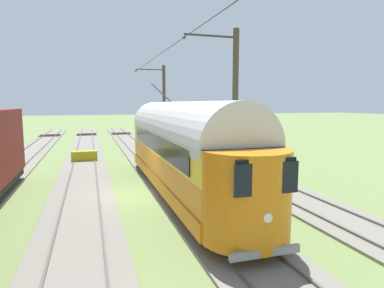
{
  "coord_description": "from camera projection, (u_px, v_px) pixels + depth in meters",
  "views": [
    {
      "loc": [
        1.8,
        14.79,
        4.22
      ],
      "look_at": [
        -3.25,
        -1.32,
        2.12
      ],
      "focal_mm": 30.61,
      "sensor_mm": 36.0,
      "label": 1
    }
  ],
  "objects": [
    {
      "name": "track_adjacent_siding",
      "position": [
        179.0,
        189.0,
        16.02
      ],
      "size": [
        2.8,
        80.0,
        0.18
      ],
      "color": "slate",
      "rests_on": "ground"
    },
    {
      "name": "ground_plane",
      "position": [
        133.0,
        196.0,
        15.06
      ],
      "size": [
        220.0,
        220.0,
        0.0
      ],
      "primitive_type": "plane",
      "color": "olive"
    },
    {
      "name": "track_streetcar_siding",
      "position": [
        261.0,
        182.0,
        17.36
      ],
      "size": [
        2.8,
        80.0,
        0.18
      ],
      "color": "slate",
      "rests_on": "ground"
    },
    {
      "name": "track_end_bumper",
      "position": [
        84.0,
        157.0,
        23.64
      ],
      "size": [
        1.8,
        0.6,
        0.8
      ],
      "primitive_type": "cube",
      "color": "#B2A519",
      "rests_on": "ground"
    },
    {
      "name": "track_third_siding",
      "position": [
        82.0,
        197.0,
        14.68
      ],
      "size": [
        2.8,
        80.0,
        0.18
      ],
      "color": "slate",
      "rests_on": "ground"
    },
    {
      "name": "catenary_pole_foreground",
      "position": [
        163.0,
        106.0,
        29.77
      ],
      "size": [
        2.7,
        0.28,
        7.61
      ],
      "color": "#4C3D28",
      "rests_on": "ground"
    },
    {
      "name": "vintage_streetcar",
      "position": [
        181.0,
        146.0,
        15.28
      ],
      "size": [
        2.65,
        15.75,
        5.38
      ],
      "color": "orange",
      "rests_on": "ground"
    },
    {
      "name": "catenary_pole_mid_near",
      "position": [
        234.0,
        109.0,
        15.31
      ],
      "size": [
        2.7,
        0.28,
        7.61
      ],
      "color": "#4C3D28",
      "rests_on": "ground"
    }
  ]
}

